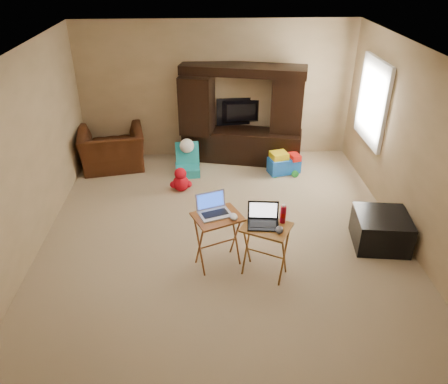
{
  "coord_description": "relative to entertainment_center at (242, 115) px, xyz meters",
  "views": [
    {
      "loc": [
        -0.23,
        -5.09,
        3.59
      ],
      "look_at": [
        0.0,
        -0.2,
        0.8
      ],
      "focal_mm": 35.0,
      "sensor_mm": 36.0,
      "label": 1
    }
  ],
  "objects": [
    {
      "name": "entertainment_center",
      "position": [
        0.0,
        0.0,
        0.0
      ],
      "size": [
        2.25,
        1.02,
        1.79
      ],
      "primitive_type": "cube",
      "rotation": [
        0.0,
        0.0,
        -0.23
      ],
      "color": "black",
      "rests_on": "floor"
    },
    {
      "name": "recliner",
      "position": [
        -2.37,
        -0.22,
        -0.53
      ],
      "size": [
        1.29,
        1.18,
        0.73
      ],
      "primitive_type": "imported",
      "rotation": [
        0.0,
        0.0,
        3.33
      ],
      "color": "#45200E",
      "rests_on": "floor"
    },
    {
      "name": "mouse_right",
      "position": [
        0.14,
        -3.44,
        -0.16
      ],
      "size": [
        0.12,
        0.16,
        0.06
      ],
      "primitive_type": "ellipsoid",
      "rotation": [
        0.0,
        0.0,
        -0.23
      ],
      "color": "#3A393E",
      "rests_on": "tray_table_right"
    },
    {
      "name": "wall_front",
      "position": [
        -0.46,
        -5.2,
        0.36
      ],
      "size": [
        5.0,
        0.0,
        5.0
      ],
      "primitive_type": "plane",
      "rotation": [
        -1.57,
        0.0,
        0.0
      ],
      "color": "tan",
      "rests_on": "ground"
    },
    {
      "name": "window_frame",
      "position": [
        2.0,
        -0.9,
        0.51
      ],
      "size": [
        0.06,
        1.14,
        1.34
      ],
      "primitive_type": "cube",
      "color": "white",
      "rests_on": "ground"
    },
    {
      "name": "wall_right",
      "position": [
        2.04,
        -2.45,
        0.36
      ],
      "size": [
        0.0,
        5.5,
        5.5
      ],
      "primitive_type": "plane",
      "rotation": [
        1.57,
        0.0,
        -1.57
      ],
      "color": "tan",
      "rests_on": "ground"
    },
    {
      "name": "ceiling",
      "position": [
        -0.46,
        -2.45,
        1.61
      ],
      "size": [
        5.5,
        5.5,
        0.0
      ],
      "primitive_type": "plane",
      "rotation": [
        3.14,
        0.0,
        0.0
      ],
      "color": "silver",
      "rests_on": "ground"
    },
    {
      "name": "tray_table_left",
      "position": [
        -0.56,
        -3.1,
        -0.53
      ],
      "size": [
        0.69,
        0.63,
        0.73
      ],
      "primitive_type": "cube",
      "rotation": [
        0.0,
        0.0,
        0.41
      ],
      "color": "#9F5426",
      "rests_on": "floor"
    },
    {
      "name": "child_rocker",
      "position": [
        -1.01,
        -0.56,
        -0.62
      ],
      "size": [
        0.46,
        0.51,
        0.55
      ],
      "primitive_type": null,
      "rotation": [
        0.0,
        0.0,
        0.09
      ],
      "color": "teal",
      "rests_on": "floor"
    },
    {
      "name": "mouse_left",
      "position": [
        -0.37,
        -3.17,
        -0.14
      ],
      "size": [
        0.12,
        0.16,
        0.06
      ],
      "primitive_type": "ellipsoid",
      "rotation": [
        0.0,
        0.0,
        0.17
      ],
      "color": "silver",
      "rests_on": "tray_table_left"
    },
    {
      "name": "tray_table_right",
      "position": [
        0.01,
        -3.32,
        -0.54
      ],
      "size": [
        0.68,
        0.64,
        0.7
      ],
      "primitive_type": "cube",
      "rotation": [
        0.0,
        0.0,
        -0.49
      ],
      "color": "#9A6125",
      "rests_on": "floor"
    },
    {
      "name": "push_toy",
      "position": [
        0.71,
        -0.61,
        -0.68
      ],
      "size": [
        0.64,
        0.53,
        0.42
      ],
      "primitive_type": null,
      "rotation": [
        0.0,
        0.0,
        0.26
      ],
      "color": "blue",
      "rests_on": "floor"
    },
    {
      "name": "plush_toy",
      "position": [
        -1.1,
        -1.15,
        -0.68
      ],
      "size": [
        0.38,
        0.31,
        0.42
      ],
      "primitive_type": null,
      "color": "red",
      "rests_on": "floor"
    },
    {
      "name": "window_pane",
      "position": [
        2.02,
        -0.9,
        0.51
      ],
      "size": [
        0.0,
        1.2,
        1.2
      ],
      "primitive_type": "plane",
      "rotation": [
        1.57,
        0.0,
        -1.57
      ],
      "color": "white",
      "rests_on": "ground"
    },
    {
      "name": "television",
      "position": [
        0.0,
        0.21,
        -0.04
      ],
      "size": [
        0.91,
        0.22,
        0.52
      ],
      "primitive_type": "imported",
      "rotation": [
        0.0,
        0.0,
        3.25
      ],
      "color": "black",
      "rests_on": "entertainment_center"
    },
    {
      "name": "floor",
      "position": [
        -0.46,
        -2.45,
        -0.89
      ],
      "size": [
        5.5,
        5.5,
        0.0
      ],
      "primitive_type": "plane",
      "color": "beige",
      "rests_on": "ground"
    },
    {
      "name": "ottoman",
      "position": [
        1.66,
        -2.77,
        -0.67
      ],
      "size": [
        0.78,
        0.78,
        0.45
      ],
      "primitive_type": "cube",
      "rotation": [
        0.0,
        0.0,
        -0.13
      ],
      "color": "black",
      "rests_on": "floor"
    },
    {
      "name": "water_bottle",
      "position": [
        0.21,
        -3.24,
        -0.08
      ],
      "size": [
        0.07,
        0.07,
        0.22
      ],
      "primitive_type": "cylinder",
      "color": "#B60B1F",
      "rests_on": "tray_table_right"
    },
    {
      "name": "laptop_left",
      "position": [
        -0.59,
        -3.07,
        -0.05
      ],
      "size": [
        0.46,
        0.42,
        0.24
      ],
      "primitive_type": "cube",
      "rotation": [
        0.0,
        0.0,
        0.35
      ],
      "color": "silver",
      "rests_on": "tray_table_left"
    },
    {
      "name": "wall_left",
      "position": [
        -2.96,
        -2.45,
        0.36
      ],
      "size": [
        0.0,
        5.5,
        5.5
      ],
      "primitive_type": "plane",
      "rotation": [
        1.57,
        0.0,
        1.57
      ],
      "color": "tan",
      "rests_on": "ground"
    },
    {
      "name": "laptop_right",
      "position": [
        -0.03,
        -3.3,
        -0.07
      ],
      "size": [
        0.4,
        0.33,
        0.24
      ],
      "primitive_type": "cube",
      "rotation": [
        0.0,
        0.0,
        -0.1
      ],
      "color": "black",
      "rests_on": "tray_table_right"
    },
    {
      "name": "wall_back",
      "position": [
        -0.46,
        0.3,
        0.36
      ],
      "size": [
        5.0,
        0.0,
        5.0
      ],
      "primitive_type": "plane",
      "rotation": [
        1.57,
        0.0,
        0.0
      ],
      "color": "tan",
      "rests_on": "ground"
    }
  ]
}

